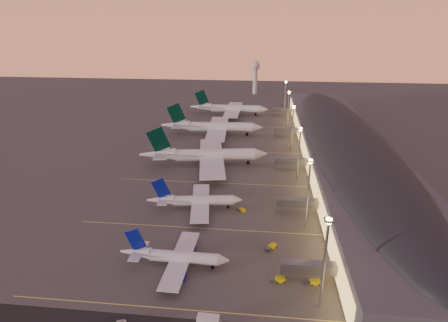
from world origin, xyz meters
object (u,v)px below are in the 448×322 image
(airliner_narrow_south, at_px, (174,257))
(baggage_tug_d, at_px, (271,247))
(airliner_wide_far, at_px, (229,109))
(catering_truck_a, at_px, (209,322))
(airliner_wide_mid, at_px, (212,127))
(airliner_narrow_north, at_px, (195,201))
(baggage_tug_a, at_px, (278,280))
(baggage_tug_c, at_px, (242,210))
(airliner_wide_near, at_px, (204,155))
(baggage_tug_b, at_px, (313,282))
(radar_tower, at_px, (255,72))

(airliner_narrow_south, distance_m, baggage_tug_d, 31.44)
(airliner_wide_far, distance_m, catering_truck_a, 217.64)
(airliner_wide_mid, relative_size, airliner_wide_far, 1.07)
(airliner_narrow_north, xyz_separation_m, airliner_wide_mid, (-7.43, 101.07, 1.93))
(baggage_tug_d, bearing_deg, baggage_tug_a, -136.65)
(airliner_narrow_south, xyz_separation_m, baggage_tug_a, (30.80, -4.10, -2.52))
(airliner_wide_far, bearing_deg, baggage_tug_c, -82.40)
(airliner_wide_near, distance_m, baggage_tug_c, 52.38)
(baggage_tug_b, bearing_deg, airliner_narrow_south, 164.91)
(radar_tower, bearing_deg, baggage_tug_b, -85.03)
(baggage_tug_d, bearing_deg, airliner_narrow_north, 86.92)
(airliner_wide_near, height_order, baggage_tug_b, airliner_wide_near)
(baggage_tug_a, distance_m, baggage_tug_d, 16.17)
(airliner_wide_mid, relative_size, baggage_tug_c, 18.00)
(baggage_tug_d, bearing_deg, airliner_wide_far, 46.62)
(baggage_tug_a, relative_size, baggage_tug_c, 1.19)
(airliner_narrow_north, relative_size, baggage_tug_b, 8.58)
(radar_tower, height_order, baggage_tug_d, radar_tower)
(airliner_wide_mid, distance_m, baggage_tug_c, 104.32)
(airliner_narrow_north, xyz_separation_m, catering_truck_a, (14.32, -59.61, -1.91))
(airliner_narrow_south, bearing_deg, baggage_tug_d, 23.62)
(airliner_narrow_south, bearing_deg, airliner_wide_mid, 94.42)
(baggage_tug_b, distance_m, baggage_tug_c, 46.62)
(airliner_narrow_south, distance_m, radar_tower, 288.13)
(baggage_tug_a, bearing_deg, airliner_wide_far, 89.49)
(catering_truck_a, bearing_deg, baggage_tug_c, 88.02)
(airliner_wide_mid, xyz_separation_m, baggage_tug_d, (36.78, -125.64, -4.79))
(radar_tower, bearing_deg, baggage_tug_c, -89.37)
(baggage_tug_a, bearing_deg, airliner_wide_near, 101.72)
(radar_tower, relative_size, catering_truck_a, 5.53)
(baggage_tug_b, xyz_separation_m, baggage_tug_c, (-22.58, 40.79, -0.09))
(airliner_narrow_north, relative_size, baggage_tug_c, 10.28)
(airliner_wide_mid, height_order, baggage_tug_a, airliner_wide_mid)
(airliner_narrow_north, distance_m, catering_truck_a, 61.33)
(airliner_narrow_south, bearing_deg, airliner_narrow_north, 91.77)
(airliner_wide_mid, relative_size, catering_truck_a, 11.08)
(airliner_wide_mid, bearing_deg, catering_truck_a, -85.49)
(radar_tower, relative_size, baggage_tug_a, 7.55)
(baggage_tug_c, height_order, catering_truck_a, catering_truck_a)
(airliner_narrow_north, height_order, airliner_wide_mid, airliner_wide_mid)
(airliner_wide_near, relative_size, baggage_tug_d, 14.94)
(airliner_narrow_north, bearing_deg, baggage_tug_c, -7.83)
(airliner_narrow_north, xyz_separation_m, radar_tower, (15.49, 250.58, 18.44))
(airliner_wide_near, xyz_separation_m, baggage_tug_a, (35.03, -87.96, -4.78))
(catering_truck_a, bearing_deg, airliner_narrow_south, 122.91)
(radar_tower, xyz_separation_m, baggage_tug_d, (13.86, -275.15, -21.30))
(baggage_tug_b, bearing_deg, catering_truck_a, -153.73)
(airliner_narrow_south, bearing_deg, baggage_tug_b, -4.73)
(airliner_narrow_north, xyz_separation_m, baggage_tug_a, (31.18, -40.64, -2.88))
(catering_truck_a, bearing_deg, airliner_narrow_north, 105.29)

